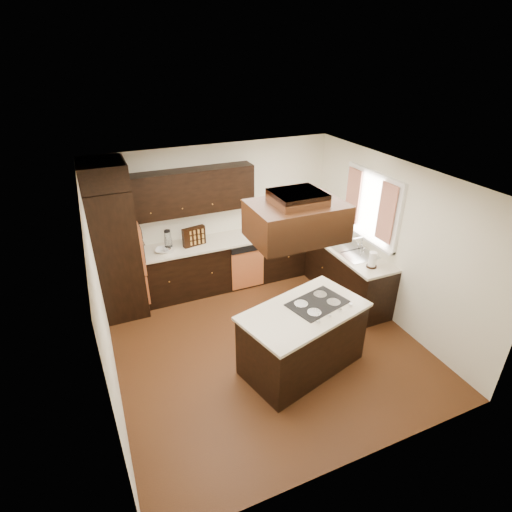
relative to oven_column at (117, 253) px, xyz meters
name	(u,v)px	position (x,y,z in m)	size (l,w,h in m)	color
floor	(266,344)	(1.78, -1.71, -1.07)	(4.20, 4.20, 0.02)	#5D3217
ceiling	(268,178)	(1.78, -1.71, 1.45)	(4.20, 4.20, 0.02)	white
wall_back	(217,215)	(1.78, 0.40, 0.19)	(4.20, 0.02, 2.50)	#ECE7CA
wall_front	(364,377)	(1.78, -3.81, 0.19)	(4.20, 0.02, 2.50)	#ECE7CA
wall_left	(101,306)	(-0.33, -1.71, 0.19)	(0.02, 4.20, 2.50)	#ECE7CA
wall_right	(393,243)	(3.88, -1.71, 0.19)	(0.02, 4.20, 2.50)	#ECE7CA
oven_column	(117,253)	(0.00, 0.00, 0.00)	(0.65, 0.75, 2.12)	black
wall_oven_face	(139,245)	(0.35, 0.00, 0.06)	(0.05, 0.62, 0.78)	#CC6A37
base_cabinets_back	(226,263)	(1.81, 0.09, -0.62)	(2.93, 0.60, 0.88)	black
base_cabinets_right	(337,266)	(3.58, -0.80, -0.62)	(0.60, 2.40, 0.88)	black
countertop_back	(226,240)	(1.81, 0.08, -0.16)	(2.93, 0.63, 0.04)	beige
countertop_right	(339,243)	(3.56, -0.80, -0.16)	(0.63, 2.40, 0.04)	beige
upper_cabinets	(194,191)	(1.34, 0.23, 0.75)	(2.00, 0.34, 0.72)	black
dishwasher_front	(248,269)	(2.10, -0.20, -0.66)	(0.60, 0.05, 0.72)	#CC6A37
window_frame	(371,206)	(3.85, -1.16, 0.59)	(0.06, 1.32, 1.12)	white
window_pane	(373,206)	(3.87, -1.16, 0.59)	(0.00, 1.20, 1.00)	white
curtain_left	(386,213)	(3.79, -1.57, 0.64)	(0.02, 0.34, 0.90)	beige
curtain_right	(353,196)	(3.79, -0.74, 0.64)	(0.02, 0.34, 0.90)	beige
sink_rim	(352,250)	(3.58, -1.16, -0.14)	(0.52, 0.84, 0.01)	silver
island	(302,340)	(2.03, -2.31, -0.62)	(1.57, 0.86, 0.88)	black
island_top	(304,311)	(2.03, -2.31, -0.16)	(1.63, 0.91, 0.04)	beige
cooktop	(317,303)	(2.26, -2.25, -0.13)	(0.74, 0.50, 0.01)	black
range_hood	(296,221)	(1.88, -2.25, 1.10)	(1.05, 0.72, 0.42)	black
hood_duct	(298,198)	(1.88, -2.25, 1.38)	(0.55, 0.50, 0.13)	black
blender_base	(169,249)	(0.80, -0.01, -0.09)	(0.15, 0.15, 0.10)	silver
blender_pitcher	(168,239)	(0.80, -0.01, 0.09)	(0.13, 0.13, 0.26)	silver
spice_rack	(194,236)	(1.25, 0.07, 0.02)	(0.39, 0.10, 0.32)	black
mixing_bowl	(163,250)	(0.71, 0.02, -0.11)	(0.24, 0.24, 0.06)	white
soap_bottle	(331,234)	(3.49, -0.64, -0.05)	(0.08, 0.09, 0.19)	white
paper_towel	(372,260)	(3.52, -1.73, -0.02)	(0.12, 0.12, 0.25)	white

